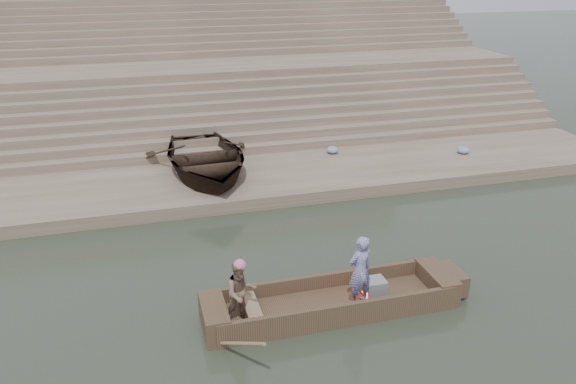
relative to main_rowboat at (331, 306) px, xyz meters
name	(u,v)px	position (x,y,z in m)	size (l,w,h in m)	color
ground	(223,343)	(-2.46, -0.49, -0.11)	(120.00, 120.00, 0.00)	#283225
lower_landing	(182,188)	(-2.46, 7.51, 0.09)	(32.00, 4.00, 0.40)	gray
mid_landing	(163,99)	(-2.46, 15.01, 1.29)	(32.00, 3.00, 2.80)	gray
upper_landing	(152,47)	(-2.46, 22.01, 2.49)	(32.00, 3.00, 5.20)	gray
ghat_steps	(160,82)	(-2.46, 16.70, 1.69)	(32.00, 11.00, 5.20)	gray
main_rowboat	(331,306)	(0.00, 0.00, 0.00)	(5.00, 1.30, 0.22)	brown
rowboat_trim	(340,297)	(0.21, -0.01, 0.20)	(6.04, 2.63, 2.05)	brown
standing_man	(360,271)	(0.56, -0.17, 0.92)	(0.59, 0.39, 1.61)	navy
rowing_man	(241,292)	(-2.00, -0.14, 0.80)	(0.67, 0.52, 1.38)	#2B8162
television	(374,288)	(1.00, 0.00, 0.31)	(0.46, 0.42, 0.40)	slate
beached_rowboat	(205,158)	(-1.61, 8.04, 0.84)	(3.83, 5.36, 1.11)	#2D2116
cloth_bundles	(175,172)	(-2.61, 8.17, 0.42)	(20.78, 1.76, 0.26)	#3F5999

